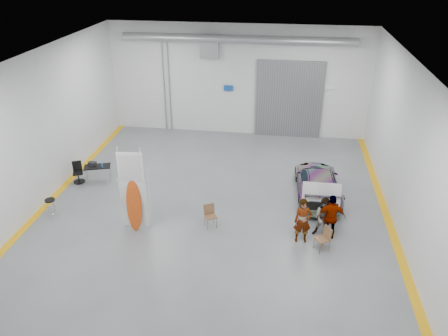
# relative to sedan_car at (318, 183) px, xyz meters

# --- Properties ---
(ground) EXTENTS (16.00, 16.00, 0.00)m
(ground) POSITION_rel_sedan_car_xyz_m (-4.17, -1.51, -0.62)
(ground) COLOR slate
(ground) RESTS_ON ground
(room_shell) EXTENTS (14.02, 16.18, 6.01)m
(room_shell) POSITION_rel_sedan_car_xyz_m (-3.93, 0.71, 3.46)
(room_shell) COLOR silver
(room_shell) RESTS_ON ground
(sedan_car) EXTENTS (1.97, 4.35, 1.23)m
(sedan_car) POSITION_rel_sedan_car_xyz_m (0.00, 0.00, 0.00)
(sedan_car) COLOR white
(sedan_car) RESTS_ON ground
(person_a) EXTENTS (0.67, 0.48, 1.71)m
(person_a) POSITION_rel_sedan_car_xyz_m (-0.70, -3.33, 0.24)
(person_a) COLOR brown
(person_a) RESTS_ON ground
(person_b) EXTENTS (0.84, 0.69, 1.57)m
(person_b) POSITION_rel_sedan_car_xyz_m (0.09, -2.90, 0.17)
(person_b) COLOR teal
(person_b) RESTS_ON ground
(person_c) EXTENTS (1.06, 0.52, 1.76)m
(person_c) POSITION_rel_sedan_car_xyz_m (0.31, -2.98, 0.26)
(person_c) COLOR #A25936
(person_c) RESTS_ON ground
(surfboard_display) EXTENTS (0.95, 0.31, 3.36)m
(surfboard_display) POSITION_rel_sedan_car_xyz_m (-6.82, -3.47, 0.74)
(surfboard_display) COLOR white
(surfboard_display) RESTS_ON ground
(folding_chair_near) EXTENTS (0.56, 0.60, 0.88)m
(folding_chair_near) POSITION_rel_sedan_car_xyz_m (-4.07, -2.88, -0.34)
(folding_chair_near) COLOR brown
(folding_chair_near) RESTS_ON ground
(folding_chair_far) EXTENTS (0.58, 0.70, 0.91)m
(folding_chair_far) POSITION_rel_sedan_car_xyz_m (-0.01, -3.76, -0.33)
(folding_chair_far) COLOR brown
(folding_chair_far) RESTS_ON ground
(shop_stool) EXTENTS (0.40, 0.40, 0.79)m
(shop_stool) POSITION_rel_sedan_car_xyz_m (-10.32, -3.15, -0.22)
(shop_stool) COLOR black
(shop_stool) RESTS_ON ground
(work_table) EXTENTS (1.27, 0.90, 0.94)m
(work_table) POSITION_rel_sedan_car_xyz_m (-9.77, -0.05, 0.11)
(work_table) COLOR gray
(work_table) RESTS_ON ground
(office_chair) EXTENTS (0.55, 0.58, 0.95)m
(office_chair) POSITION_rel_sedan_car_xyz_m (-10.52, -0.28, -0.20)
(office_chair) COLOR black
(office_chair) RESTS_ON ground
(trunk_lid) EXTENTS (1.44, 0.87, 0.04)m
(trunk_lid) POSITION_rel_sedan_car_xyz_m (0.00, -1.88, 0.64)
(trunk_lid) COLOR silver
(trunk_lid) RESTS_ON sedan_car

